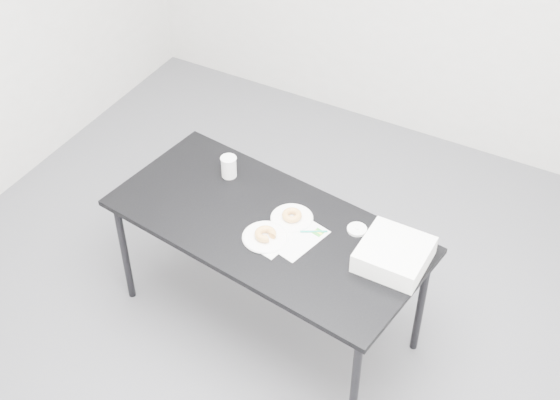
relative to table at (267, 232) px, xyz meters
The scene contains 13 objects.
floor 0.71m from the table, 137.96° to the left, with size 4.00×4.00×0.00m, color #505056.
table is the anchor object (origin of this frame).
scorecard 0.18m from the table, ahead, with size 0.23×0.29×0.00m, color white.
logo_patch 0.27m from the table, 14.59° to the left, with size 0.05×0.05×0.00m, color green.
pen 0.25m from the table, 14.18° to the left, with size 0.01×0.01×0.14m, color #0D957C.
napkin 0.15m from the table, 55.33° to the right, with size 0.16×0.16×0.00m, color white.
plate_near 0.12m from the table, 64.48° to the right, with size 0.23×0.23×0.01m, color white.
donut_near 0.13m from the table, 64.48° to the right, with size 0.11×0.11×0.04m, color #E39A48.
plate_far 0.15m from the table, 47.04° to the left, with size 0.22×0.22×0.01m, color white.
donut_far 0.16m from the table, 47.04° to the left, with size 0.10×0.10×0.03m, color #E39A48.
coffee_cup 0.45m from the table, 147.20° to the left, with size 0.08×0.08×0.12m, color white.
cup_lid 0.46m from the table, 22.94° to the left, with size 0.10×0.10×0.01m, color white.
bakery_box 0.67m from the table, ahead, with size 0.32×0.32×0.11m, color white.
Camera 1 is at (1.56, -2.60, 3.44)m, focal length 50.00 mm.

